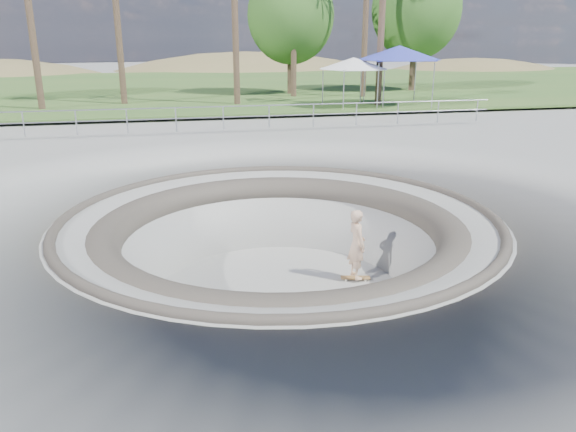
% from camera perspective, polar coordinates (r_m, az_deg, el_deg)
% --- Properties ---
extents(ground, '(180.00, 180.00, 0.00)m').
position_cam_1_polar(ground, '(13.11, -0.89, -0.14)').
color(ground, gray).
rests_on(ground, ground).
extents(skate_bowl, '(14.00, 14.00, 4.10)m').
position_cam_1_polar(skate_bowl, '(13.78, -0.85, -7.39)').
color(skate_bowl, gray).
rests_on(skate_bowl, ground).
extents(grass_strip, '(180.00, 36.00, 0.12)m').
position_cam_1_polar(grass_strip, '(46.45, -9.53, 12.88)').
color(grass_strip, '#375F26').
rests_on(grass_strip, ground).
extents(distant_hills, '(103.20, 45.00, 28.60)m').
position_cam_1_polar(distant_hills, '(70.55, -7.22, 8.68)').
color(distant_hills, brown).
rests_on(distant_hills, ground).
extents(safety_railing, '(25.00, 0.06, 1.03)m').
position_cam_1_polar(safety_railing, '(24.58, -6.58, 9.88)').
color(safety_railing, '#9A9BA2').
rests_on(safety_railing, ground).
extents(skateboard, '(0.77, 0.37, 0.08)m').
position_cam_1_polar(skateboard, '(14.50, 6.87, -6.25)').
color(skateboard, olive).
rests_on(skateboard, ground).
extents(skater, '(0.49, 0.69, 1.79)m').
position_cam_1_polar(skater, '(14.15, 7.00, -2.87)').
color(skater, tan).
rests_on(skater, skateboard).
extents(canopy_white, '(5.15, 5.15, 2.65)m').
position_cam_1_polar(canopy_white, '(32.04, 6.66, 15.13)').
color(canopy_white, '#9A9BA2').
rests_on(canopy_white, ground).
extents(canopy_blue, '(6.42, 6.42, 3.26)m').
position_cam_1_polar(canopy_blue, '(32.89, 11.23, 15.94)').
color(canopy_blue, '#9A9BA2').
rests_on(canopy_blue, ground).
extents(bushy_tree_mid, '(5.74, 5.22, 8.28)m').
position_cam_1_polar(bushy_tree_mid, '(39.11, 0.27, 19.69)').
color(bushy_tree_mid, brown).
rests_on(bushy_tree_mid, ground).
extents(bushy_tree_right, '(6.29, 5.71, 9.07)m').
position_cam_1_polar(bushy_tree_right, '(42.51, 12.93, 19.78)').
color(bushy_tree_right, brown).
rests_on(bushy_tree_right, ground).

